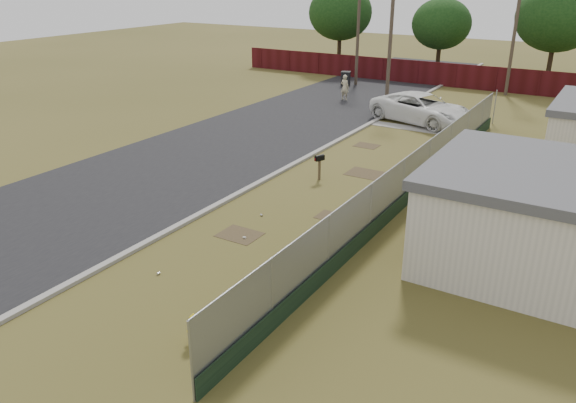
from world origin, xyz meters
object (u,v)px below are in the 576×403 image
Objects in this scene: fire_hydrant at (194,329)px; mailbox at (320,160)px; pickup_truck at (422,108)px; pedestrian at (345,87)px; trash_bin at (346,78)px.

fire_hydrant is 0.71× the size of mailbox.
pedestrian reaches higher than pickup_truck.
trash_bin reaches higher than mailbox.
trash_bin is at bearing -58.10° from pedestrian.
mailbox is at bearing -67.13° from trash_bin.
pedestrian is at bearing 112.17° from mailbox.
pedestrian is (-6.18, 15.16, 0.00)m from mailbox.
mailbox is 0.18× the size of pickup_truck.
mailbox is at bearing -165.64° from pickup_truck.
fire_hydrant is at bearing -157.42° from pickup_truck.
mailbox is 21.62m from trash_bin.
pickup_truck is 5.57× the size of trash_bin.
pickup_truck is (0.50, 11.76, -0.02)m from mailbox.
fire_hydrant is at bearing 115.51° from pedestrian.
trash_bin is (-2.22, 4.76, -0.31)m from pedestrian.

